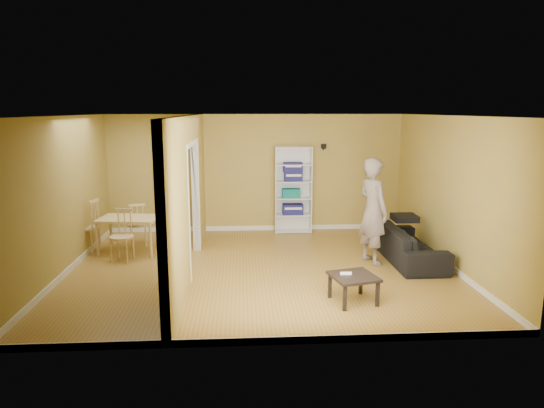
{
  "coord_description": "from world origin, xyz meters",
  "views": [
    {
      "loc": [
        -0.31,
        -7.96,
        2.7
      ],
      "look_at": [
        0.2,
        0.2,
        1.1
      ],
      "focal_mm": 32.0,
      "sensor_mm": 36.0,
      "label": 1
    }
  ],
  "objects_px": {
    "chair_near": "(121,236)",
    "chair_far": "(138,223)",
    "person": "(373,202)",
    "bookshelf": "(293,189)",
    "coffee_table": "(353,279)",
    "sofa": "(409,239)",
    "dining_table": "(129,221)",
    "chair_left": "(86,226)"
  },
  "relations": [
    {
      "from": "chair_near",
      "to": "chair_far",
      "type": "height_order",
      "value": "chair_near"
    },
    {
      "from": "bookshelf",
      "to": "dining_table",
      "type": "distance_m",
      "value": 3.6
    },
    {
      "from": "coffee_table",
      "to": "chair_near",
      "type": "relative_size",
      "value": 0.64
    },
    {
      "from": "chair_near",
      "to": "dining_table",
      "type": "bearing_deg",
      "value": 97.94
    },
    {
      "from": "dining_table",
      "to": "chair_near",
      "type": "height_order",
      "value": "chair_near"
    },
    {
      "from": "coffee_table",
      "to": "person",
      "type": "bearing_deg",
      "value": 67.52
    },
    {
      "from": "chair_near",
      "to": "chair_far",
      "type": "xyz_separation_m",
      "value": [
        0.07,
        1.07,
        -0.03
      ]
    },
    {
      "from": "bookshelf",
      "to": "chair_far",
      "type": "distance_m",
      "value": 3.4
    },
    {
      "from": "bookshelf",
      "to": "coffee_table",
      "type": "height_order",
      "value": "bookshelf"
    },
    {
      "from": "person",
      "to": "chair_far",
      "type": "height_order",
      "value": "person"
    },
    {
      "from": "chair_left",
      "to": "chair_near",
      "type": "height_order",
      "value": "chair_left"
    },
    {
      "from": "person",
      "to": "chair_left",
      "type": "relative_size",
      "value": 2.14
    },
    {
      "from": "person",
      "to": "dining_table",
      "type": "bearing_deg",
      "value": 56.78
    },
    {
      "from": "sofa",
      "to": "bookshelf",
      "type": "bearing_deg",
      "value": 39.4
    },
    {
      "from": "person",
      "to": "chair_left",
      "type": "xyz_separation_m",
      "value": [
        -5.27,
        0.96,
        -0.59
      ]
    },
    {
      "from": "sofa",
      "to": "coffee_table",
      "type": "relative_size",
      "value": 3.44
    },
    {
      "from": "chair_left",
      "to": "coffee_table",
      "type": "bearing_deg",
      "value": 68.82
    },
    {
      "from": "bookshelf",
      "to": "chair_near",
      "type": "xyz_separation_m",
      "value": [
        -3.31,
        -1.98,
        -0.48
      ]
    },
    {
      "from": "chair_near",
      "to": "sofa",
      "type": "bearing_deg",
      "value": 7.63
    },
    {
      "from": "chair_near",
      "to": "chair_far",
      "type": "distance_m",
      "value": 1.07
    },
    {
      "from": "person",
      "to": "bookshelf",
      "type": "relative_size",
      "value": 1.16
    },
    {
      "from": "bookshelf",
      "to": "coffee_table",
      "type": "distance_m",
      "value": 4.2
    },
    {
      "from": "bookshelf",
      "to": "chair_near",
      "type": "relative_size",
      "value": 2.03
    },
    {
      "from": "bookshelf",
      "to": "chair_near",
      "type": "height_order",
      "value": "bookshelf"
    },
    {
      "from": "person",
      "to": "bookshelf",
      "type": "distance_m",
      "value": 2.63
    },
    {
      "from": "dining_table",
      "to": "chair_far",
      "type": "bearing_deg",
      "value": 85.2
    },
    {
      "from": "dining_table",
      "to": "chair_left",
      "type": "distance_m",
      "value": 0.83
    },
    {
      "from": "person",
      "to": "chair_near",
      "type": "distance_m",
      "value": 4.54
    },
    {
      "from": "dining_table",
      "to": "chair_far",
      "type": "xyz_separation_m",
      "value": [
        0.05,
        0.54,
        -0.17
      ]
    },
    {
      "from": "sofa",
      "to": "chair_left",
      "type": "height_order",
      "value": "chair_left"
    },
    {
      "from": "person",
      "to": "bookshelf",
      "type": "xyz_separation_m",
      "value": [
        -1.17,
        2.35,
        -0.15
      ]
    },
    {
      "from": "person",
      "to": "chair_far",
      "type": "bearing_deg",
      "value": 50.09
    },
    {
      "from": "dining_table",
      "to": "bookshelf",
      "type": "bearing_deg",
      "value": 23.84
    },
    {
      "from": "sofa",
      "to": "coffee_table",
      "type": "distance_m",
      "value": 2.36
    },
    {
      "from": "person",
      "to": "coffee_table",
      "type": "distance_m",
      "value": 2.08
    },
    {
      "from": "bookshelf",
      "to": "dining_table",
      "type": "bearing_deg",
      "value": -156.16
    },
    {
      "from": "coffee_table",
      "to": "chair_left",
      "type": "relative_size",
      "value": 0.58
    },
    {
      "from": "coffee_table",
      "to": "chair_near",
      "type": "bearing_deg",
      "value": 150.04
    },
    {
      "from": "bookshelf",
      "to": "chair_left",
      "type": "relative_size",
      "value": 1.85
    },
    {
      "from": "coffee_table",
      "to": "dining_table",
      "type": "height_order",
      "value": "dining_table"
    },
    {
      "from": "coffee_table",
      "to": "chair_left",
      "type": "xyz_separation_m",
      "value": [
        -4.53,
        2.74,
        0.18
      ]
    },
    {
      "from": "chair_far",
      "to": "dining_table",
      "type": "bearing_deg",
      "value": 74.52
    }
  ]
}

